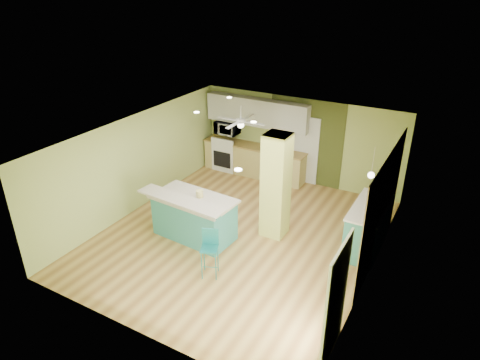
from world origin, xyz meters
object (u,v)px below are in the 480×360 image
Objects in this scene: peninsula at (194,216)px; canister at (200,194)px; fruit_bowl at (267,148)px; side_counter at (368,227)px; bar_stool at (210,245)px.

canister is (0.11, 0.13, 0.56)m from peninsula.
peninsula is 7.32× the size of fruit_bowl.
side_counter is at bearing 21.35° from canister.
side_counter is 10.15× the size of canister.
side_counter is (3.62, 1.50, -0.00)m from peninsula.
peninsula reaches higher than bar_stool.
bar_stool is at bearing -77.74° from fruit_bowl.
peninsula is 13.53× the size of canister.
peninsula is 1.33× the size of side_counter.
bar_stool is at bearing -48.46° from canister.
canister is (-3.52, -1.37, 0.56)m from side_counter.
fruit_bowl is (-3.56, 2.23, 0.44)m from side_counter.
fruit_bowl is at bearing 93.16° from peninsula.
side_counter reaches higher than fruit_bowl.
bar_stool is (1.08, -0.98, 0.14)m from peninsula.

